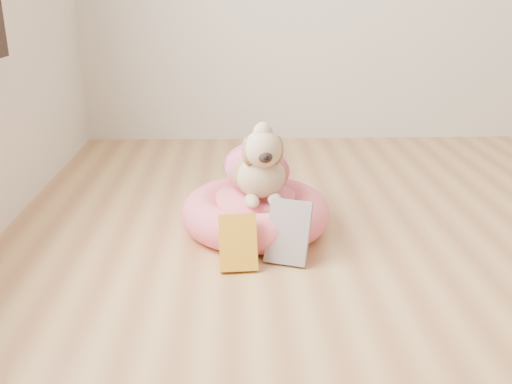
{
  "coord_description": "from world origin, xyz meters",
  "views": [
    {
      "loc": [
        -1.1,
        -1.16,
        0.89
      ],
      "look_at": [
        -1.03,
        0.81,
        0.17
      ],
      "focal_mm": 40.0,
      "sensor_mm": 36.0,
      "label": 1
    }
  ],
  "objects_px": {
    "dog": "(258,154)",
    "book_white": "(288,232)",
    "pet_bed": "(256,212)",
    "book_yellow": "(238,243)"
  },
  "relations": [
    {
      "from": "dog",
      "to": "book_yellow",
      "type": "relative_size",
      "value": 2.21
    },
    {
      "from": "dog",
      "to": "book_yellow",
      "type": "distance_m",
      "value": 0.39
    },
    {
      "from": "book_yellow",
      "to": "book_white",
      "type": "relative_size",
      "value": 0.86
    },
    {
      "from": "book_yellow",
      "to": "pet_bed",
      "type": "bearing_deg",
      "value": 73.73
    },
    {
      "from": "pet_bed",
      "to": "dog",
      "type": "height_order",
      "value": "dog"
    },
    {
      "from": "pet_bed",
      "to": "dog",
      "type": "distance_m",
      "value": 0.23
    },
    {
      "from": "pet_bed",
      "to": "book_white",
      "type": "xyz_separation_m",
      "value": [
        0.1,
        -0.26,
        0.03
      ]
    },
    {
      "from": "dog",
      "to": "pet_bed",
      "type": "bearing_deg",
      "value": -145.98
    },
    {
      "from": "pet_bed",
      "to": "book_yellow",
      "type": "height_order",
      "value": "book_yellow"
    },
    {
      "from": "dog",
      "to": "book_white",
      "type": "distance_m",
      "value": 0.35
    }
  ]
}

